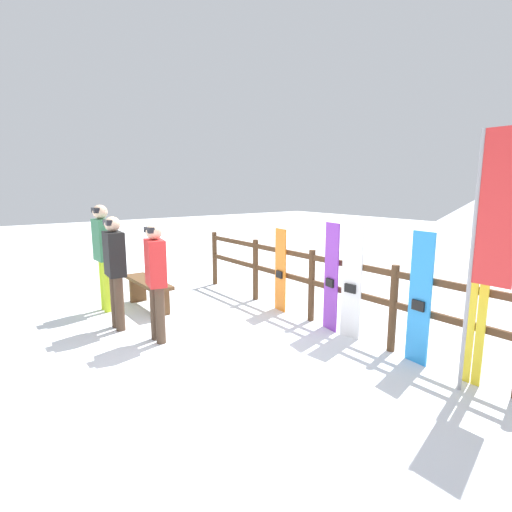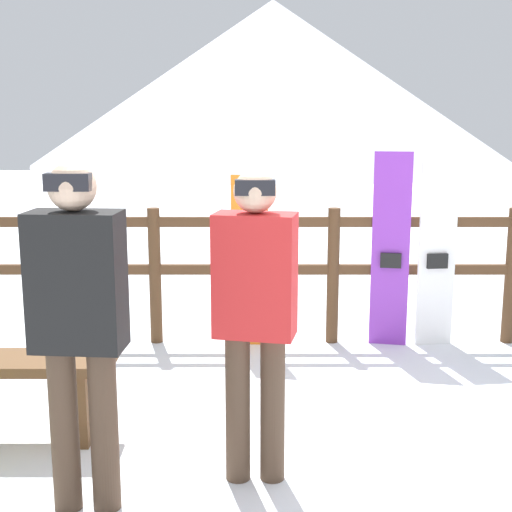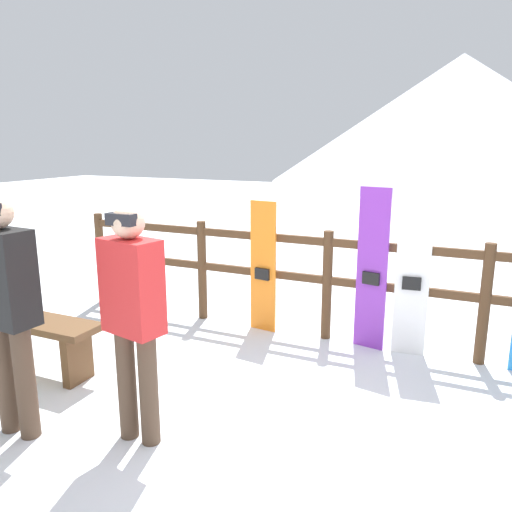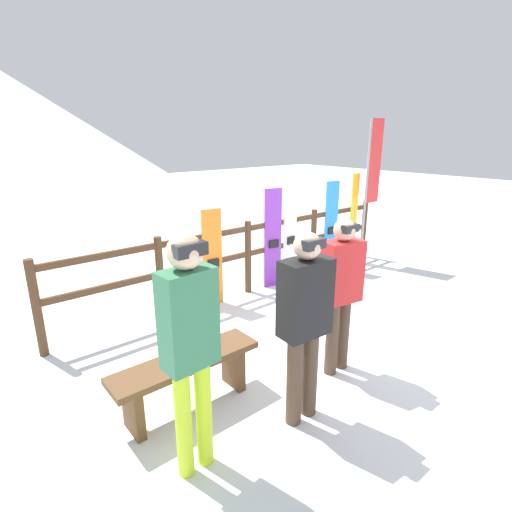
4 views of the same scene
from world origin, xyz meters
The scene contains 12 objects.
ground_plane centered at (0.00, 0.00, 0.00)m, with size 40.00×40.00×0.00m, color white.
fence centered at (0.00, 1.92, 0.68)m, with size 5.95×0.10×1.13m.
bench centered at (-2.13, 0.12, 0.37)m, with size 1.36×0.36×0.50m.
person_black centered at (-1.45, -0.63, 0.97)m, with size 0.44×0.26×1.67m.
person_plaid_green centered at (-2.44, -0.51, 1.08)m, with size 0.38×0.24×1.79m.
person_red centered at (-0.64, -0.34, 0.94)m, with size 0.43×0.30×1.61m.
snowboard_orange centered at (-0.68, 1.87, 0.69)m, with size 0.30×0.08×1.40m.
snowboard_purple centered at (0.45, 1.87, 0.79)m, with size 0.30×0.10×1.58m.
snowboard_white centered at (0.83, 1.87, 0.78)m, with size 0.31×0.08×1.57m.
snowboard_blue centered at (1.85, 1.87, 0.79)m, with size 0.29×0.08×1.59m.
ski_pair_yellow centered at (2.49, 1.87, 0.84)m, with size 0.20×0.02×1.68m.
rental_flag centered at (2.61, 1.64, 1.66)m, with size 0.40×0.04×2.63m.
Camera 4 is at (-3.62, -2.63, 2.38)m, focal length 28.00 mm.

